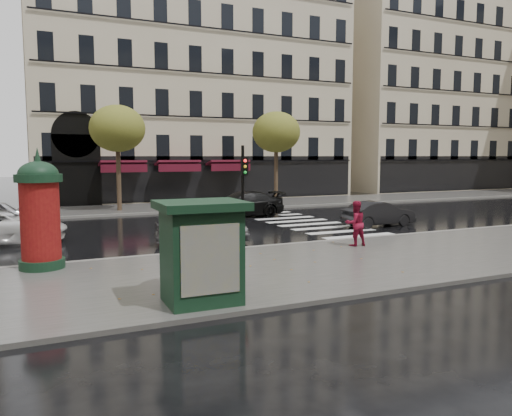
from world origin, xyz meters
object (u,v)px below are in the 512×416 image
woman_umbrella (197,234)px  newsstand (201,251)px  morris_column (40,211)px  car_darkgrey (379,214)px  traffic_light (243,187)px  man_burgundy (198,232)px  car_silver (203,228)px  car_black (241,204)px  woman_red (355,223)px

woman_umbrella → newsstand: newsstand is taller
morris_column → car_darkgrey: bearing=13.5°
traffic_light → car_darkgrey: traffic_light is taller
woman_umbrella → morris_column: size_ratio=0.60×
car_darkgrey → newsstand: bearing=125.3°
man_burgundy → car_darkgrey: man_burgundy is taller
man_burgundy → car_silver: 3.57m
man_burgundy → car_silver: bearing=-119.2°
car_silver → car_black: size_ratio=0.75×
woman_red → car_darkgrey: woman_red is taller
woman_umbrella → car_silver: size_ratio=0.58×
newsstand → car_darkgrey: newsstand is taller
car_silver → man_burgundy: bearing=164.8°
car_black → car_silver: bearing=-33.3°
woman_red → newsstand: (-7.63, -4.58, 0.36)m
woman_umbrella → car_black: (7.41, 14.58, -0.84)m
morris_column → newsstand: morris_column is taller
woman_umbrella → car_silver: bearing=70.2°
car_silver → car_black: bearing=-26.5°
woman_umbrella → morris_column: bearing=128.2°
car_darkgrey → morris_column: bearing=102.3°
man_burgundy → morris_column: 4.82m
man_burgundy → newsstand: size_ratio=0.78×
traffic_light → car_darkgrey: size_ratio=0.99×
traffic_light → newsstand: traffic_light is taller
woman_red → man_burgundy: 6.20m
man_burgundy → woman_umbrella: bearing=63.9°
newsstand → car_darkgrey: (12.36, 9.14, -0.71)m
man_burgundy → car_darkgrey: size_ratio=0.48×
man_burgundy → car_black: 12.54m
morris_column → newsstand: bearing=-58.8°
morris_column → traffic_light: size_ratio=0.97×
newsstand → car_black: (7.61, 15.56, -0.61)m
woman_umbrella → woman_red: 8.27m
car_silver → newsstand: bearing=167.4°
woman_red → newsstand: 8.90m
morris_column → traffic_light: bearing=2.8°
woman_umbrella → car_darkgrey: (12.15, 8.15, -0.94)m
man_burgundy → car_silver: man_burgundy is taller
woman_umbrella → car_darkgrey: bearing=33.9°
woman_umbrella → traffic_light: bearing=55.1°
car_silver → car_black: (4.89, 7.60, 0.08)m
car_black → woman_red: bearing=-0.5°
traffic_light → car_black: 10.78m
newsstand → car_darkgrey: 15.39m
woman_red → car_silver: bearing=-30.9°
car_silver → woman_red: bearing=-118.3°
newsstand → car_black: size_ratio=0.47×
woman_umbrella → morris_column: 5.63m
man_burgundy → newsstand: 4.88m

